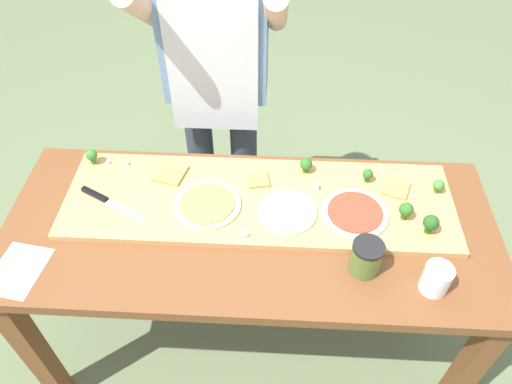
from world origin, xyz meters
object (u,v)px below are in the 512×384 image
(pizza_whole_white_garlic, at_px, (287,211))
(broccoli_floret_front_right, at_px, (438,185))
(cheese_crumble_d, at_px, (316,187))
(recipe_note, at_px, (18,270))
(pizza_slice_center, at_px, (170,173))
(broccoli_floret_front_left, at_px, (92,156))
(broccoli_floret_front_mid, at_px, (368,175))
(flour_cup, at_px, (436,280))
(sauce_jar, at_px, (366,257))
(cheese_crumble_b, at_px, (245,235))
(pizza_slice_far_right, at_px, (396,188))
(broccoli_floret_center_left, at_px, (406,210))
(cheese_crumble_c, at_px, (126,164))
(broccoli_floret_back_mid, at_px, (431,223))
(broccoli_floret_back_right, at_px, (306,165))
(prep_table, at_px, (250,246))
(chefs_knife, at_px, (105,199))
(pizza_whole_pesto_green, at_px, (207,204))
(pizza_whole_tomato_red, at_px, (355,213))
(pizza_slice_near_right, at_px, (258,180))
(cook_center, at_px, (216,71))
(cheese_crumble_a, at_px, (108,162))

(pizza_whole_white_garlic, distance_m, broccoli_floret_front_right, 0.54)
(cheese_crumble_d, bearing_deg, pizza_whole_white_garlic, -130.21)
(recipe_note, bearing_deg, pizza_whole_white_garlic, 17.55)
(broccoli_floret_front_right, height_order, recipe_note, broccoli_floret_front_right)
(pizza_whole_white_garlic, height_order, pizza_slice_center, pizza_whole_white_garlic)
(broccoli_floret_front_left, height_order, broccoli_floret_front_mid, broccoli_floret_front_left)
(pizza_whole_white_garlic, relative_size, broccoli_floret_front_left, 3.23)
(flour_cup, height_order, sauce_jar, sauce_jar)
(cheese_crumble_b, bearing_deg, pizza_slice_far_right, 24.97)
(broccoli_floret_front_mid, bearing_deg, broccoli_floret_center_left, -57.81)
(cheese_crumble_c, height_order, sauce_jar, sauce_jar)
(pizza_slice_far_right, xyz_separation_m, pizza_slice_center, (-0.81, 0.03, 0.00))
(broccoli_floret_back_mid, bearing_deg, broccoli_floret_back_right, 146.16)
(broccoli_floret_center_left, bearing_deg, cheese_crumble_b, -168.38)
(pizza_slice_center, xyz_separation_m, broccoli_floret_back_mid, (0.88, -0.22, 0.04))
(pizza_whole_white_garlic, relative_size, pizza_slice_center, 1.91)
(prep_table, relative_size, broccoli_floret_front_left, 26.67)
(chefs_knife, distance_m, pizza_slice_far_right, 1.01)
(pizza_whole_white_garlic, height_order, broccoli_floret_front_right, broccoli_floret_front_right)
(prep_table, height_order, broccoli_floret_center_left, broccoli_floret_center_left)
(cheese_crumble_d, relative_size, recipe_note, 0.11)
(chefs_knife, relative_size, broccoli_floret_front_right, 4.73)
(pizza_slice_far_right, bearing_deg, sauce_jar, -113.45)
(pizza_whole_pesto_green, xyz_separation_m, flour_cup, (0.71, -0.27, 0.01))
(pizza_whole_tomato_red, bearing_deg, broccoli_floret_front_mid, 70.96)
(pizza_whole_tomato_red, xyz_separation_m, flour_cup, (0.21, -0.26, 0.01))
(broccoli_floret_front_right, height_order, broccoli_floret_front_mid, same)
(pizza_slice_near_right, height_order, cook_center, cook_center)
(broccoli_floret_back_mid, bearing_deg, pizza_whole_pesto_green, 174.05)
(broccoli_floret_front_right, height_order, sauce_jar, sauce_jar)
(flour_cup, bearing_deg, broccoli_floret_back_right, 129.04)
(pizza_slice_far_right, bearing_deg, pizza_whole_white_garlic, -161.15)
(pizza_whole_white_garlic, xyz_separation_m, cook_center, (-0.29, 0.57, 0.17))
(cheese_crumble_d, xyz_separation_m, recipe_note, (-0.93, -0.38, -0.03))
(pizza_slice_center, xyz_separation_m, cook_center, (0.13, 0.41, 0.17))
(pizza_slice_center, height_order, broccoli_floret_front_left, broccoli_floret_front_left)
(prep_table, distance_m, pizza_slice_center, 0.39)
(pizza_whole_white_garlic, height_order, sauce_jar, sauce_jar)
(flour_cup, bearing_deg, pizza_slice_far_right, 98.60)
(pizza_slice_far_right, distance_m, broccoli_floret_front_right, 0.14)
(pizza_whole_white_garlic, bearing_deg, pizza_slice_near_right, 125.55)
(chefs_knife, distance_m, cook_center, 0.67)
(cheese_crumble_c, relative_size, cheese_crumble_d, 0.70)
(broccoli_floret_center_left, height_order, recipe_note, broccoli_floret_center_left)
(broccoli_floret_front_right, height_order, cook_center, cook_center)
(broccoli_floret_front_left, distance_m, cheese_crumble_d, 0.83)
(pizza_whole_pesto_green, xyz_separation_m, cheese_crumble_a, (-0.39, 0.19, -0.00))
(pizza_whole_pesto_green, bearing_deg, flour_cup, -21.06)
(recipe_note, bearing_deg, broccoli_floret_front_right, 16.05)
(pizza_whole_pesto_green, xyz_separation_m, pizza_slice_near_right, (0.17, 0.13, -0.00))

